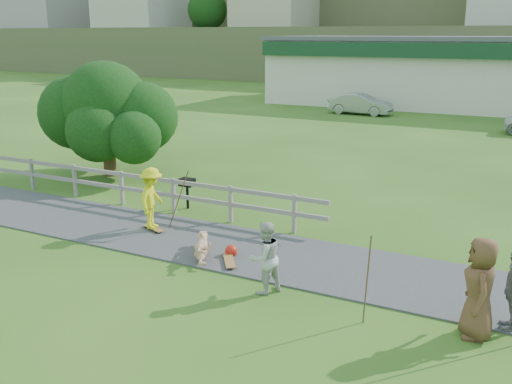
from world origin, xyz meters
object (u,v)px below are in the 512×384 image
Objects in this scene: bbq at (187,194)px; spectator_c at (480,288)px; spectator_a at (265,258)px; skater_rider at (152,202)px; car_silver at (360,104)px; tree at (107,128)px; skater_fallen at (203,246)px.

spectator_c is at bearing -23.14° from bbq.
spectator_a is at bearing -39.91° from bbq.
bbq is (-0.34, 2.24, -0.37)m from skater_rider.
bbq is at bearing -174.07° from car_silver.
spectator_c reaches higher than car_silver.
bbq is at bearing -23.96° from tree.
tree is (-5.42, 4.49, 0.98)m from skater_rider.
skater_rider is at bearing -39.68° from tree.
skater_rider is at bearing -86.42° from spectator_a.
car_silver reaches higher than skater_fallen.
tree is (-14.09, 6.47, 0.89)m from spectator_c.
tree is 5.54× the size of bbq.
skater_fallen is 0.85× the size of spectator_c.
skater_fallen is at bearing -129.24° from skater_rider.
spectator_c is at bearing 119.61° from spectator_a.
spectator_c reaches higher than spectator_a.
skater_fallen is at bearing -49.40° from bbq.
spectator_a is 1.62× the size of bbq.
skater_rider is 1.09× the size of spectator_a.
skater_fallen is at bearing -112.95° from spectator_c.
spectator_a is at bearing -103.08° from spectator_c.
car_silver is 4.39× the size of bbq.
skater_rider is 2.30m from bbq.
tree reaches higher than car_silver.
skater_rider is at bearing -173.65° from car_silver.
bbq is (1.59, -23.39, -0.22)m from car_silver.
tree reaches higher than spectator_a.
car_silver is at bearing 95.77° from bbq.
spectator_c is at bearing -156.93° from car_silver.
car_silver is (-10.61, 27.60, -0.24)m from spectator_c.
car_silver is (-6.40, 27.69, -0.09)m from spectator_a.
skater_rider is at bearing -117.12° from spectator_c.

